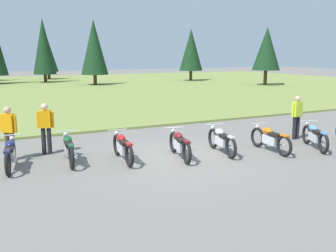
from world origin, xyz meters
TOP-DOWN VIEW (x-y plane):
  - ground_plane at (0.00, 0.00)m, footprint 140.00×140.00m
  - grass_moorland at (0.00, 26.83)m, footprint 80.00×44.00m
  - forest_treeline at (-2.60, 33.73)m, footprint 45.28×24.36m
  - motorcycle_navy at (-4.80, 0.99)m, footprint 0.63×2.09m
  - motorcycle_british_green at (-3.20, 0.84)m, footprint 0.62×2.10m
  - motorcycle_red at (-1.68, 0.33)m, footprint 0.62×2.10m
  - motorcycle_maroon at (0.04, -0.15)m, footprint 0.66×2.08m
  - motorcycle_silver at (1.55, -0.23)m, footprint 0.63×2.09m
  - motorcycle_orange at (3.13, -0.77)m, footprint 0.62×2.10m
  - motorcycle_sky_blue at (4.80, -1.13)m, footprint 1.02×1.95m
  - rider_with_back_turned at (5.32, 0.26)m, footprint 0.55×0.25m
  - rider_checking_bike at (-4.74, 1.94)m, footprint 0.46×0.39m
  - rider_near_row_end at (-3.63, 2.20)m, footprint 0.52×0.33m

SIDE VIEW (x-z plane):
  - ground_plane at x=0.00m, z-range 0.00..0.00m
  - grass_moorland at x=0.00m, z-range 0.00..0.10m
  - motorcycle_navy at x=-4.80m, z-range 0.00..0.88m
  - motorcycle_british_green at x=-3.20m, z-range 0.00..0.88m
  - motorcycle_red at x=-1.68m, z-range 0.00..0.88m
  - motorcycle_maroon at x=0.04m, z-range 0.00..0.88m
  - motorcycle_silver at x=1.55m, z-range 0.00..0.88m
  - motorcycle_orange at x=3.13m, z-range 0.00..0.88m
  - motorcycle_sky_blue at x=4.80m, z-range 0.00..0.88m
  - rider_with_back_turned at x=5.32m, z-range 0.11..1.78m
  - rider_checking_bike at x=-4.74m, z-range 0.11..1.78m
  - rider_near_row_end at x=-3.63m, z-range 0.11..1.78m
  - forest_treeline at x=-2.60m, z-range -0.36..8.30m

